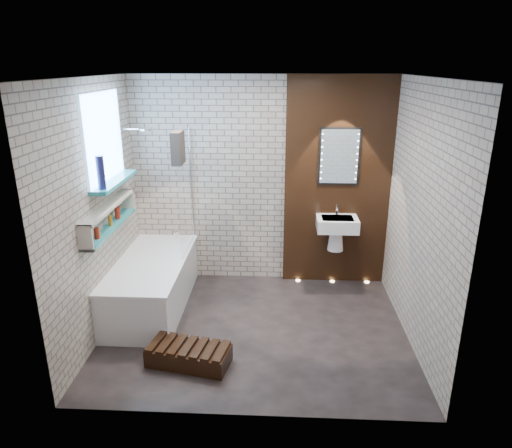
# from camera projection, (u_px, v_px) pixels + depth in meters

# --- Properties ---
(ground) EXTENTS (3.20, 3.20, 0.00)m
(ground) POSITION_uv_depth(u_px,v_px,m) (255.00, 329.00, 5.02)
(ground) COLOR black
(ground) RESTS_ON ground
(room_shell) EXTENTS (3.24, 3.20, 2.60)m
(room_shell) POSITION_uv_depth(u_px,v_px,m) (255.00, 215.00, 4.59)
(room_shell) COLOR gray
(room_shell) RESTS_ON ground
(walnut_panel) EXTENTS (1.30, 0.06, 2.60)m
(walnut_panel) POSITION_uv_depth(u_px,v_px,m) (337.00, 184.00, 5.75)
(walnut_panel) COLOR black
(walnut_panel) RESTS_ON ground
(clerestory_window) EXTENTS (0.18, 1.00, 0.94)m
(clerestory_window) POSITION_uv_depth(u_px,v_px,m) (105.00, 147.00, 4.80)
(clerestory_window) COLOR #7FADE0
(clerestory_window) RESTS_ON room_shell
(display_niche) EXTENTS (0.14, 1.30, 0.26)m
(display_niche) POSITION_uv_depth(u_px,v_px,m) (110.00, 217.00, 4.84)
(display_niche) COLOR teal
(display_niche) RESTS_ON room_shell
(bathtub) EXTENTS (0.79, 1.74, 0.70)m
(bathtub) POSITION_uv_depth(u_px,v_px,m) (152.00, 283.00, 5.41)
(bathtub) COLOR white
(bathtub) RESTS_ON ground
(bath_screen) EXTENTS (0.01, 0.78, 1.40)m
(bath_screen) POSITION_uv_depth(u_px,v_px,m) (186.00, 192.00, 5.48)
(bath_screen) COLOR white
(bath_screen) RESTS_ON bathtub
(towel) EXTENTS (0.10, 0.27, 0.35)m
(towel) POSITION_uv_depth(u_px,v_px,m) (178.00, 148.00, 5.02)
(towel) COLOR black
(towel) RESTS_ON bath_screen
(shower_head) EXTENTS (0.18, 0.18, 0.02)m
(shower_head) POSITION_uv_depth(u_px,v_px,m) (146.00, 129.00, 5.32)
(shower_head) COLOR silver
(shower_head) RESTS_ON room_shell
(washbasin) EXTENTS (0.50, 0.36, 0.58)m
(washbasin) POSITION_uv_depth(u_px,v_px,m) (337.00, 228.00, 5.73)
(washbasin) COLOR white
(washbasin) RESTS_ON walnut_panel
(led_mirror) EXTENTS (0.50, 0.02, 0.70)m
(led_mirror) POSITION_uv_depth(u_px,v_px,m) (339.00, 157.00, 5.59)
(led_mirror) COLOR black
(led_mirror) RESTS_ON walnut_panel
(walnut_step) EXTENTS (0.82, 0.49, 0.17)m
(walnut_step) POSITION_uv_depth(u_px,v_px,m) (189.00, 356.00, 4.42)
(walnut_step) COLOR black
(walnut_step) RESTS_ON ground
(niche_bottles) EXTENTS (0.06, 0.66, 0.14)m
(niche_bottles) POSITION_uv_depth(u_px,v_px,m) (108.00, 223.00, 4.79)
(niche_bottles) COLOR maroon
(niche_bottles) RESTS_ON display_niche
(sill_vases) EXTENTS (0.08, 0.08, 0.33)m
(sill_vases) POSITION_uv_depth(u_px,v_px,m) (101.00, 173.00, 4.51)
(sill_vases) COLOR #15153B
(sill_vases) RESTS_ON clerestory_window
(floor_uplights) EXTENTS (0.96, 0.06, 0.01)m
(floor_uplights) POSITION_uv_depth(u_px,v_px,m) (332.00, 281.00, 6.11)
(floor_uplights) COLOR #FFD899
(floor_uplights) RESTS_ON ground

